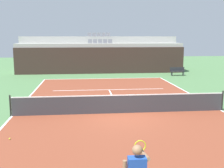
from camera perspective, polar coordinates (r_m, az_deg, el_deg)
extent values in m
plane|color=#477042|center=(14.42, 1.74, -6.04)|extent=(80.00, 80.00, 0.00)
cube|color=brown|center=(14.42, 1.74, -6.02)|extent=(11.00, 24.00, 0.01)
cube|color=white|center=(26.06, -1.72, 1.13)|extent=(11.00, 0.10, 0.00)
cube|color=white|center=(14.74, -19.89, -6.23)|extent=(0.10, 24.00, 0.00)
cube|color=white|center=(16.05, 21.49, -5.04)|extent=(0.10, 24.00, 0.00)
cube|color=white|center=(20.61, -0.60, -1.18)|extent=(8.26, 0.10, 0.00)
cube|color=white|center=(17.49, 0.36, -3.16)|extent=(0.10, 6.40, 0.00)
cube|color=#33231E|center=(29.56, -2.26, 4.85)|extent=(18.00, 0.30, 2.78)
cube|color=#9E9E99|center=(30.88, -2.42, 5.43)|extent=(18.00, 2.40, 3.19)
cube|color=#9E9E99|center=(33.25, -2.68, 6.38)|extent=(18.00, 2.40, 3.93)
cube|color=slate|center=(30.76, -4.54, 8.40)|extent=(0.44, 0.44, 0.04)
cube|color=slate|center=(30.95, -4.55, 8.82)|extent=(0.44, 0.04, 0.40)
cube|color=slate|center=(30.78, -3.49, 8.42)|extent=(0.44, 0.44, 0.04)
cube|color=slate|center=(30.97, -3.51, 8.83)|extent=(0.44, 0.04, 0.40)
cube|color=slate|center=(30.80, -2.44, 8.43)|extent=(0.44, 0.44, 0.04)
cube|color=slate|center=(31.00, -2.47, 8.84)|extent=(0.44, 0.04, 0.40)
cube|color=slate|center=(30.84, -1.40, 8.44)|extent=(0.44, 0.44, 0.04)
cube|color=slate|center=(31.04, -1.43, 8.85)|extent=(0.44, 0.04, 0.40)
cube|color=slate|center=(30.89, -0.35, 8.44)|extent=(0.44, 0.44, 0.04)
cube|color=slate|center=(31.09, -0.39, 8.85)|extent=(0.44, 0.04, 0.40)
cube|color=slate|center=(33.15, -4.66, 9.78)|extent=(0.44, 0.44, 0.04)
cube|color=slate|center=(33.35, -4.67, 10.16)|extent=(0.44, 0.04, 0.40)
cube|color=slate|center=(33.17, -3.68, 9.79)|extent=(0.44, 0.44, 0.04)
cube|color=slate|center=(33.37, -3.70, 10.17)|extent=(0.44, 0.04, 0.40)
cube|color=slate|center=(33.19, -2.71, 9.80)|extent=(0.44, 0.44, 0.04)
cube|color=slate|center=(33.39, -2.73, 10.18)|extent=(0.44, 0.04, 0.40)
cube|color=slate|center=(33.23, -1.73, 9.81)|extent=(0.44, 0.44, 0.04)
cube|color=slate|center=(33.43, -1.76, 10.19)|extent=(0.44, 0.04, 0.40)
cube|color=slate|center=(33.27, -0.76, 9.81)|extent=(0.44, 0.44, 0.04)
cube|color=slate|center=(33.47, -0.79, 10.19)|extent=(0.44, 0.04, 0.40)
cylinder|color=black|center=(14.62, -20.20, -4.21)|extent=(0.08, 0.08, 1.07)
cylinder|color=black|center=(15.95, 21.77, -3.18)|extent=(0.08, 0.08, 1.07)
cube|color=#333338|center=(14.30, 1.75, -4.22)|extent=(10.90, 0.02, 0.92)
cube|color=white|center=(14.19, 1.76, -2.32)|extent=(10.90, 0.04, 0.05)
sphere|color=#8C6647|center=(5.90, 5.23, -13.38)|extent=(0.22, 0.22, 0.22)
cylinder|color=#8C6647|center=(6.33, 6.85, -14.43)|extent=(0.09, 0.63, 0.20)
cylinder|color=black|center=(6.60, 6.27, -13.38)|extent=(0.03, 0.28, 0.03)
torus|color=#BFD819|center=(6.83, 5.80, -12.54)|extent=(0.28, 0.02, 0.28)
cube|color=#232328|center=(28.77, 13.34, 2.57)|extent=(1.50, 0.40, 0.05)
cube|color=#232328|center=(28.92, 13.24, 3.05)|extent=(1.50, 0.04, 0.36)
cube|color=#2D2D33|center=(28.48, 12.28, 2.06)|extent=(0.06, 0.06, 0.42)
cube|color=#2D2D33|center=(28.87, 14.54, 2.07)|extent=(0.06, 0.06, 0.42)
cube|color=#2D2D33|center=(28.74, 12.10, 2.13)|extent=(0.06, 0.06, 0.42)
cube|color=#2D2D33|center=(29.14, 14.35, 2.14)|extent=(0.06, 0.06, 0.42)
sphere|color=#CCE033|center=(11.55, -20.32, -10.51)|extent=(0.07, 0.07, 0.07)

